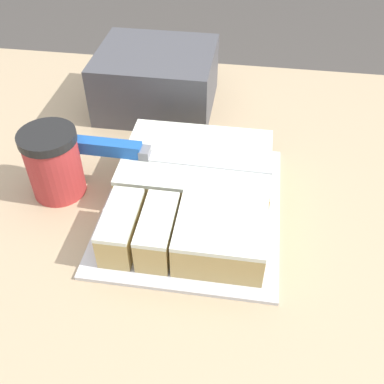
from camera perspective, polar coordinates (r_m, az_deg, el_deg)
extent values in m
cube|color=tan|center=(1.06, 2.65, -21.96)|extent=(1.40, 1.10, 0.91)
cube|color=silver|center=(0.72, 0.00, -1.91)|extent=(0.28, 0.32, 0.01)
cube|color=tan|center=(0.74, 0.66, 2.76)|extent=(0.24, 0.17, 0.05)
cube|color=white|center=(0.72, 0.67, 4.56)|extent=(0.24, 0.17, 0.01)
cube|color=tan|center=(0.64, 3.89, -5.92)|extent=(0.12, 0.11, 0.05)
cube|color=white|center=(0.61, 4.02, -4.09)|extent=(0.12, 0.11, 0.01)
cube|color=tan|center=(0.65, -8.90, -4.66)|extent=(0.05, 0.11, 0.05)
cube|color=white|center=(0.63, -9.18, -2.84)|extent=(0.05, 0.11, 0.01)
cube|color=tan|center=(0.64, -4.35, -5.22)|extent=(0.05, 0.11, 0.05)
cube|color=white|center=(0.62, -4.49, -3.39)|extent=(0.05, 0.11, 0.01)
cube|color=silver|center=(0.70, 1.78, 3.78)|extent=(0.21, 0.03, 0.00)
cube|color=slate|center=(0.71, -6.00, 4.96)|extent=(0.02, 0.02, 0.02)
cube|color=#1E59B2|center=(0.73, -10.88, 5.61)|extent=(0.12, 0.02, 0.02)
cylinder|color=#B23333|center=(0.75, -17.04, 3.09)|extent=(0.09, 0.09, 0.10)
cylinder|color=black|center=(0.72, -17.97, 6.64)|extent=(0.09, 0.09, 0.01)
cube|color=#47474C|center=(0.94, -4.50, 14.04)|extent=(0.23, 0.20, 0.12)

